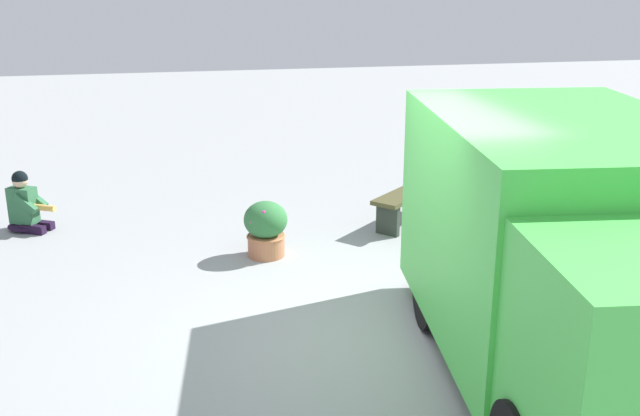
# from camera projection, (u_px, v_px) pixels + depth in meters

# --- Properties ---
(ground_plane) EXTENTS (40.00, 40.00, 0.00)m
(ground_plane) POSITION_uv_depth(u_px,v_px,m) (370.00, 335.00, 7.79)
(ground_plane) COLOR #969A9B
(food_truck) EXTENTS (3.20, 4.98, 2.32)m
(food_truck) POSITION_uv_depth(u_px,v_px,m) (581.00, 269.00, 6.56)
(food_truck) COLOR #4CD14F
(food_truck) RESTS_ON ground_plane
(person_customer) EXTENTS (0.81, 0.63, 0.87)m
(person_customer) POSITION_uv_depth(u_px,v_px,m) (25.00, 207.00, 10.73)
(person_customer) COLOR black
(person_customer) RESTS_ON ground_plane
(planter_flowering_near) EXTENTS (0.56, 0.56, 0.73)m
(planter_flowering_near) POSITION_uv_depth(u_px,v_px,m) (266.00, 228.00, 9.77)
(planter_flowering_near) COLOR #B56D4A
(planter_flowering_near) RESTS_ON ground_plane
(planter_flowering_side) EXTENTS (0.59, 0.59, 0.80)m
(planter_flowering_side) POSITION_uv_depth(u_px,v_px,m) (563.00, 185.00, 11.54)
(planter_flowering_side) COLOR beige
(planter_flowering_side) RESTS_ON ground_plane
(plaza_bench) EXTENTS (1.43, 1.38, 0.50)m
(plaza_bench) POSITION_uv_depth(u_px,v_px,m) (411.00, 198.00, 11.02)
(plaza_bench) COLOR #484327
(plaza_bench) RESTS_ON ground_plane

